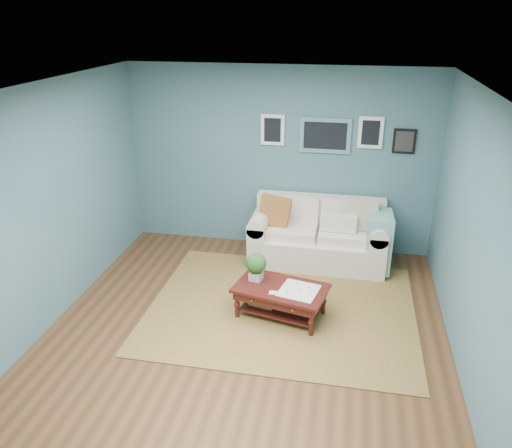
# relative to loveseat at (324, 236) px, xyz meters

# --- Properties ---
(room_shell) EXTENTS (5.00, 5.02, 2.70)m
(room_shell) POSITION_rel_loveseat_xyz_m (-0.72, -1.97, 0.95)
(room_shell) COLOR brown
(room_shell) RESTS_ON ground
(area_rug) EXTENTS (3.20, 2.56, 0.01)m
(area_rug) POSITION_rel_loveseat_xyz_m (-0.40, -1.35, -0.40)
(area_rug) COLOR brown
(area_rug) RESTS_ON ground
(loveseat) EXTENTS (1.95, 0.89, 1.00)m
(loveseat) POSITION_rel_loveseat_xyz_m (0.00, 0.00, 0.00)
(loveseat) COLOR beige
(loveseat) RESTS_ON ground
(coffee_table) EXTENTS (1.17, 0.83, 0.74)m
(coffee_table) POSITION_rel_loveseat_xyz_m (-0.45, -1.50, -0.08)
(coffee_table) COLOR black
(coffee_table) RESTS_ON ground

